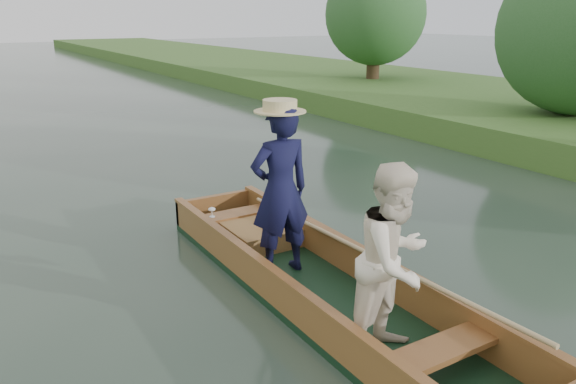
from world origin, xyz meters
TOP-DOWN VIEW (x-y plane):
  - ground at (0.00, 0.00)m, footprint 120.00×120.00m
  - trees_far at (0.35, 7.91)m, footprint 22.82×14.05m
  - punt at (-0.04, -0.11)m, footprint 1.13×5.00m

SIDE VIEW (x-z plane):
  - ground at x=0.00m, z-range 0.00..0.00m
  - punt at x=-0.04m, z-range -0.35..1.54m
  - trees_far at x=0.35m, z-range 0.20..4.59m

